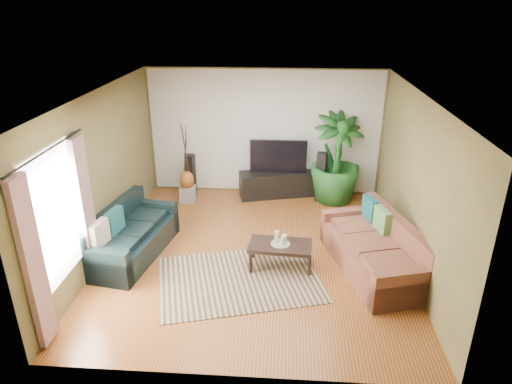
# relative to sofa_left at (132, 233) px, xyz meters

# --- Properties ---
(floor) EXTENTS (5.50, 5.50, 0.00)m
(floor) POSITION_rel_sofa_left_xyz_m (2.04, 0.20, -0.42)
(floor) COLOR #965726
(floor) RESTS_ON ground
(ceiling) EXTENTS (5.50, 5.50, 0.00)m
(ceiling) POSITION_rel_sofa_left_xyz_m (2.04, 0.20, 2.28)
(ceiling) COLOR white
(ceiling) RESTS_ON ground
(wall_back) EXTENTS (5.00, 0.00, 5.00)m
(wall_back) POSITION_rel_sofa_left_xyz_m (2.04, 2.95, 0.93)
(wall_back) COLOR olive
(wall_back) RESTS_ON ground
(wall_front) EXTENTS (5.00, 0.00, 5.00)m
(wall_front) POSITION_rel_sofa_left_xyz_m (2.04, -2.55, 0.93)
(wall_front) COLOR olive
(wall_front) RESTS_ON ground
(wall_left) EXTENTS (0.00, 5.50, 5.50)m
(wall_left) POSITION_rel_sofa_left_xyz_m (-0.46, 0.20, 0.92)
(wall_left) COLOR olive
(wall_left) RESTS_ON ground
(wall_right) EXTENTS (0.00, 5.50, 5.50)m
(wall_right) POSITION_rel_sofa_left_xyz_m (4.54, 0.20, 0.92)
(wall_right) COLOR olive
(wall_right) RESTS_ON ground
(backwall_panel) EXTENTS (4.90, 0.00, 4.90)m
(backwall_panel) POSITION_rel_sofa_left_xyz_m (2.04, 2.94, 0.93)
(backwall_panel) COLOR white
(backwall_panel) RESTS_ON ground
(window_pane) EXTENTS (0.00, 1.80, 1.80)m
(window_pane) POSITION_rel_sofa_left_xyz_m (-0.44, -1.40, 0.97)
(window_pane) COLOR white
(window_pane) RESTS_ON ground
(curtain_near) EXTENTS (0.08, 0.35, 2.20)m
(curtain_near) POSITION_rel_sofa_left_xyz_m (-0.39, -2.15, 0.72)
(curtain_near) COLOR gray
(curtain_near) RESTS_ON ground
(curtain_far) EXTENTS (0.08, 0.35, 2.20)m
(curtain_far) POSITION_rel_sofa_left_xyz_m (-0.39, -0.65, 0.72)
(curtain_far) COLOR gray
(curtain_far) RESTS_ON ground
(curtain_rod) EXTENTS (0.03, 1.90, 0.03)m
(curtain_rod) POSITION_rel_sofa_left_xyz_m (-0.39, -1.40, 1.87)
(curtain_rod) COLOR black
(curtain_rod) RESTS_ON ground
(sofa_left) EXTENTS (1.15, 2.06, 0.85)m
(sofa_left) POSITION_rel_sofa_left_xyz_m (0.00, 0.00, 0.00)
(sofa_left) COLOR black
(sofa_left) RESTS_ON floor
(sofa_right) EXTENTS (1.54, 2.36, 0.85)m
(sofa_right) POSITION_rel_sofa_left_xyz_m (3.93, -0.16, 0.00)
(sofa_right) COLOR brown
(sofa_right) RESTS_ON floor
(area_rug) EXTENTS (2.82, 2.32, 0.01)m
(area_rug) POSITION_rel_sofa_left_xyz_m (1.85, -0.60, -0.42)
(area_rug) COLOR tan
(area_rug) RESTS_ON floor
(coffee_table) EXTENTS (1.04, 0.62, 0.41)m
(coffee_table) POSITION_rel_sofa_left_xyz_m (2.47, -0.18, -0.22)
(coffee_table) COLOR black
(coffee_table) RESTS_ON floor
(candle_tray) EXTENTS (0.31, 0.31, 0.01)m
(candle_tray) POSITION_rel_sofa_left_xyz_m (2.47, -0.18, -0.01)
(candle_tray) COLOR gray
(candle_tray) RESTS_ON coffee_table
(candle_tall) EXTENTS (0.06, 0.06, 0.20)m
(candle_tall) POSITION_rel_sofa_left_xyz_m (2.41, -0.15, 0.10)
(candle_tall) COLOR beige
(candle_tall) RESTS_ON candle_tray
(candle_mid) EXTENTS (0.06, 0.06, 0.15)m
(candle_mid) POSITION_rel_sofa_left_xyz_m (2.51, -0.22, 0.07)
(candle_mid) COLOR beige
(candle_mid) RESTS_ON candle_tray
(candle_short) EXTENTS (0.06, 0.06, 0.13)m
(candle_short) POSITION_rel_sofa_left_xyz_m (2.54, -0.12, 0.06)
(candle_short) COLOR silver
(candle_short) RESTS_ON candle_tray
(tv_stand) EXTENTS (1.71, 0.88, 0.55)m
(tv_stand) POSITION_rel_sofa_left_xyz_m (2.35, 2.70, -0.15)
(tv_stand) COLOR black
(tv_stand) RESTS_ON floor
(television) EXTENTS (1.20, 0.07, 0.71)m
(television) POSITION_rel_sofa_left_xyz_m (2.35, 2.70, 0.48)
(television) COLOR black
(television) RESTS_ON tv_stand
(speaker_left) EXTENTS (0.20, 0.22, 0.96)m
(speaker_left) POSITION_rel_sofa_left_xyz_m (0.48, 2.48, 0.06)
(speaker_left) COLOR black
(speaker_left) RESTS_ON floor
(speaker_right) EXTENTS (0.24, 0.25, 1.06)m
(speaker_right) POSITION_rel_sofa_left_xyz_m (3.26, 2.50, 0.11)
(speaker_right) COLOR black
(speaker_right) RESTS_ON floor
(potted_plant) EXTENTS (1.36, 1.36, 1.88)m
(potted_plant) POSITION_rel_sofa_left_xyz_m (3.55, 2.52, 0.51)
(potted_plant) COLOR #194B1A
(potted_plant) RESTS_ON floor
(plant_pot) EXTENTS (0.35, 0.35, 0.27)m
(plant_pot) POSITION_rel_sofa_left_xyz_m (3.55, 2.52, -0.29)
(plant_pot) COLOR black
(plant_pot) RESTS_ON floor
(pedestal) EXTENTS (0.35, 0.35, 0.32)m
(pedestal) POSITION_rel_sofa_left_xyz_m (0.45, 2.26, -0.26)
(pedestal) COLOR gray
(pedestal) RESTS_ON floor
(vase) EXTENTS (0.30, 0.30, 0.41)m
(vase) POSITION_rel_sofa_left_xyz_m (0.45, 2.26, 0.05)
(vase) COLOR #924F1A
(vase) RESTS_ON pedestal
(side_table) EXTENTS (0.50, 0.50, 0.49)m
(side_table) POSITION_rel_sofa_left_xyz_m (-0.21, 0.55, -0.18)
(side_table) COLOR #935D30
(side_table) RESTS_ON floor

